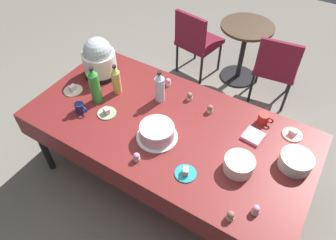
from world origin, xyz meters
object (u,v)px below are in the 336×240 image
object	(u,v)px
ceramic_snack_bowl	(239,165)
maroon_chair_left	(196,40)
cupcake_vanilla	(256,210)
cupcake_berry	(168,82)
cupcake_mint	(210,109)
round_cafe_table	(244,43)
dessert_plate_coral	(293,134)
frosted_layer_cake	(157,132)
coffee_mug_red	(264,118)
maroon_chair_right	(277,66)
soda_bottle_water	(160,87)
dessert_plate_teal	(186,173)
glass_salad_bowl	(296,161)
cupcake_lemon	(230,216)
potluck_table	(168,130)
dessert_plate_sage	(107,112)
cupcake_cocoa	(137,157)
soda_bottle_ginger_ale	(116,80)
soda_bottle_lime_soda	(95,86)
dessert_plate_cream	(73,90)
cupcake_rose	(189,96)
coffee_mug_navy	(80,108)
slow_cooker	(99,59)

from	to	relation	value
ceramic_snack_bowl	maroon_chair_left	world-z (taller)	same
cupcake_vanilla	maroon_chair_left	size ratio (longest dim) A/B	0.08
cupcake_berry	cupcake_mint	distance (m)	0.47
maroon_chair_left	round_cafe_table	bearing A→B (deg)	23.60
dessert_plate_coral	cupcake_mint	size ratio (longest dim) A/B	2.22
frosted_layer_cake	coffee_mug_red	bearing A→B (deg)	42.46
cupcake_mint	maroon_chair_right	xyz separation A→B (m)	(0.20, 1.25, -0.29)
cupcake_vanilla	cupcake_berry	size ratio (longest dim) A/B	1.00
soda_bottle_water	maroon_chair_right	xyz separation A→B (m)	(0.62, 1.34, -0.39)
cupcake_mint	maroon_chair_right	distance (m)	1.30
maroon_chair_right	dessert_plate_teal	bearing A→B (deg)	-92.32
glass_salad_bowl	cupcake_lemon	size ratio (longest dim) A/B	3.31
cupcake_lemon	cupcake_berry	bearing A→B (deg)	138.27
dessert_plate_teal	cupcake_mint	xyz separation A→B (m)	(-0.12, 0.61, 0.02)
frosted_layer_cake	potluck_table	bearing A→B (deg)	89.20
dessert_plate_sage	round_cafe_table	xyz separation A→B (m)	(0.42, 1.92, -0.27)
cupcake_vanilla	cupcake_lemon	size ratio (longest dim) A/B	1.00
cupcake_vanilla	cupcake_cocoa	bearing A→B (deg)	-176.13
frosted_layer_cake	soda_bottle_ginger_ale	world-z (taller)	soda_bottle_ginger_ale
cupcake_mint	potluck_table	bearing A→B (deg)	-125.59
cupcake_lemon	soda_bottle_lime_soda	xyz separation A→B (m)	(-1.35, 0.38, 0.12)
dessert_plate_coral	soda_bottle_lime_soda	size ratio (longest dim) A/B	0.45
dessert_plate_cream	cupcake_rose	world-z (taller)	cupcake_rose
dessert_plate_cream	soda_bottle_water	bearing A→B (deg)	23.44
dessert_plate_cream	soda_bottle_water	distance (m)	0.76
coffee_mug_red	cupcake_rose	bearing A→B (deg)	-173.72
cupcake_berry	round_cafe_table	world-z (taller)	cupcake_berry
maroon_chair_left	round_cafe_table	size ratio (longest dim) A/B	1.18
soda_bottle_ginger_ale	round_cafe_table	distance (m)	1.78
ceramic_snack_bowl	coffee_mug_red	world-z (taller)	ceramic_snack_bowl
soda_bottle_lime_soda	glass_salad_bowl	bearing A→B (deg)	7.29
frosted_layer_cake	dessert_plate_coral	distance (m)	1.00
cupcake_cocoa	soda_bottle_ginger_ale	xyz separation A→B (m)	(-0.55, 0.50, 0.09)
dessert_plate_coral	dessert_plate_cream	world-z (taller)	dessert_plate_cream
potluck_table	cupcake_vanilla	xyz separation A→B (m)	(0.83, -0.34, 0.09)
soda_bottle_ginger_ale	soda_bottle_water	bearing A→B (deg)	16.55
glass_salad_bowl	soda_bottle_ginger_ale	bearing A→B (deg)	-179.01
ceramic_snack_bowl	coffee_mug_navy	xyz separation A→B (m)	(-1.27, -0.15, -0.01)
frosted_layer_cake	glass_salad_bowl	size ratio (longest dim) A/B	1.37
dessert_plate_sage	maroon_chair_left	xyz separation A→B (m)	(-0.09, 1.70, -0.27)
dessert_plate_sage	coffee_mug_red	bearing A→B (deg)	27.29
cupcake_mint	soda_bottle_lime_soda	world-z (taller)	soda_bottle_lime_soda
soda_bottle_ginger_ale	cupcake_berry	bearing A→B (deg)	43.30
soda_bottle_lime_soda	coffee_mug_red	size ratio (longest dim) A/B	2.75
round_cafe_table	dessert_plate_cream	bearing A→B (deg)	-114.40
cupcake_berry	maroon_chair_right	size ratio (longest dim) A/B	0.08
dessert_plate_cream	soda_bottle_water	xyz separation A→B (m)	(0.69, 0.30, 0.12)
soda_bottle_ginger_ale	slow_cooker	bearing A→B (deg)	157.33
slow_cooker	cupcake_berry	bearing A→B (deg)	17.52
dessert_plate_sage	soda_bottle_ginger_ale	distance (m)	0.29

